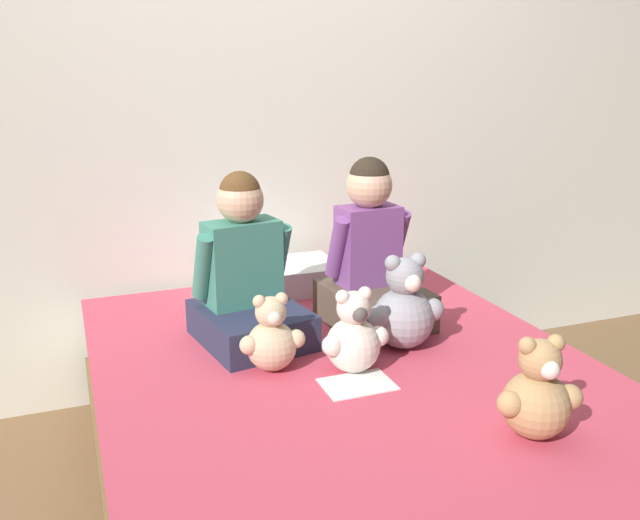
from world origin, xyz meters
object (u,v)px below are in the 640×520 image
object	(u,v)px
bed	(352,442)
teddy_bear_held_by_left_child	(271,338)
child_on_left	(246,279)
pillow_at_headboard	(274,278)
teddy_bear_held_by_right_child	(404,309)
teddy_bear_between_children	(354,337)
sign_card	(357,384)
teddy_bear_at_foot_of_bed	(537,395)
child_on_right	(371,261)

from	to	relation	value
bed	teddy_bear_held_by_left_child	xyz separation A→B (m)	(-0.23, 0.10, 0.36)
child_on_left	pillow_at_headboard	size ratio (longest dim) A/B	1.09
child_on_left	teddy_bear_held_by_right_child	distance (m)	0.54
teddy_bear_between_children	sign_card	xyz separation A→B (m)	(-0.03, -0.09, -0.11)
teddy_bear_at_foot_of_bed	pillow_at_headboard	xyz separation A→B (m)	(-0.28, 1.34, -0.06)
teddy_bear_at_foot_of_bed	sign_card	distance (m)	0.53
teddy_bear_held_by_right_child	teddy_bear_between_children	world-z (taller)	teddy_bear_held_by_right_child
teddy_bear_between_children	bed	bearing A→B (deg)	77.96
teddy_bear_held_by_right_child	pillow_at_headboard	world-z (taller)	teddy_bear_held_by_right_child
child_on_right	teddy_bear_held_by_right_child	bearing A→B (deg)	-93.77
child_on_left	teddy_bear_held_by_right_child	bearing A→B (deg)	-38.38
teddy_bear_held_by_left_child	teddy_bear_between_children	distance (m)	0.25
pillow_at_headboard	sign_card	world-z (taller)	pillow_at_headboard
child_on_left	teddy_bear_held_by_right_child	world-z (taller)	child_on_left
teddy_bear_held_by_right_child	teddy_bear_at_foot_of_bed	size ratio (longest dim) A/B	1.18
bed	teddy_bear_held_by_left_child	bearing A→B (deg)	157.39
bed	pillow_at_headboard	bearing A→B (deg)	90.00
child_on_right	teddy_bear_held_by_right_child	world-z (taller)	child_on_right
teddy_bear_between_children	pillow_at_headboard	bearing A→B (deg)	84.37
child_on_left	pillow_at_headboard	world-z (taller)	child_on_left
bed	teddy_bear_held_by_right_child	world-z (taller)	teddy_bear_held_by_right_child
teddy_bear_held_by_left_child	teddy_bear_at_foot_of_bed	distance (m)	0.80
teddy_bear_at_foot_of_bed	sign_card	size ratio (longest dim) A/B	1.31
teddy_bear_held_by_right_child	teddy_bear_between_children	xyz separation A→B (m)	(-0.23, -0.11, -0.02)
teddy_bear_between_children	teddy_bear_at_foot_of_bed	xyz separation A→B (m)	(0.28, -0.51, 0.00)
child_on_right	pillow_at_headboard	distance (m)	0.54
teddy_bear_held_by_left_child	teddy_bear_between_children	xyz separation A→B (m)	(0.23, -0.10, 0.01)
teddy_bear_held_by_left_child	teddy_bear_held_by_right_child	distance (m)	0.46
bed	teddy_bear_between_children	world-z (taller)	teddy_bear_between_children
pillow_at_headboard	teddy_bear_between_children	bearing A→B (deg)	-90.03
bed	teddy_bear_held_by_right_child	xyz separation A→B (m)	(0.23, 0.11, 0.39)
child_on_left	teddy_bear_at_foot_of_bed	bearing A→B (deg)	-69.24
child_on_left	teddy_bear_between_children	bearing A→B (deg)	-66.80
bed	pillow_at_headboard	distance (m)	0.88
child_on_right	teddy_bear_held_by_right_child	xyz separation A→B (m)	(0.00, -0.26, -0.09)
bed	sign_card	distance (m)	0.27
sign_card	teddy_bear_held_by_right_child	bearing A→B (deg)	38.27
child_on_right	sign_card	distance (m)	0.57
teddy_bear_held_by_left_child	pillow_at_headboard	bearing A→B (deg)	73.66
teddy_bear_at_foot_of_bed	pillow_at_headboard	bearing A→B (deg)	110.16
bed	child_on_left	world-z (taller)	child_on_left
bed	teddy_bear_held_by_right_child	distance (m)	0.47
teddy_bear_held_by_right_child	pillow_at_headboard	bearing A→B (deg)	109.08
teddy_bear_between_children	sign_card	size ratio (longest dim) A/B	1.28
child_on_left	pillow_at_headboard	distance (m)	0.54
child_on_left	teddy_bear_held_by_left_child	world-z (taller)	child_on_left
teddy_bear_held_by_right_child	pillow_at_headboard	xyz separation A→B (m)	(-0.23, 0.71, -0.08)
child_on_right	teddy_bear_between_children	bearing A→B (deg)	-126.24
sign_card	bed	bearing A→B (deg)	74.51
teddy_bear_between_children	sign_card	distance (m)	0.15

